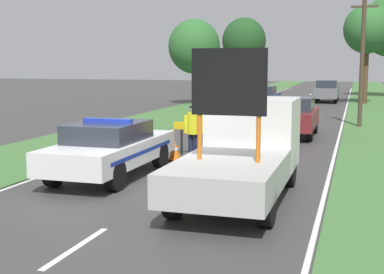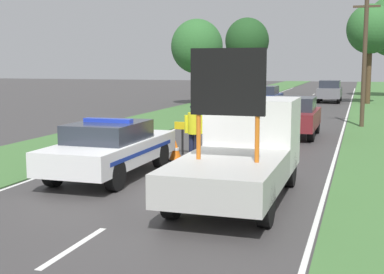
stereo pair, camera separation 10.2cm
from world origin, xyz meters
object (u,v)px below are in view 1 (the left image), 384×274
(police_officer, at_px, (194,128))
(queued_car_wagon_maroon, at_px, (291,116))
(roadside_tree_mid_left, at_px, (244,41))
(road_barrier, at_px, (213,129))
(queued_car_suv_grey, at_px, (327,91))
(work_truck, at_px, (244,149))
(pedestrian_civilian, at_px, (219,132))
(roadside_tree_near_left, at_px, (367,30))
(traffic_cone_centre_front, at_px, (151,144))
(queued_car_hatch_blue, at_px, (262,97))
(police_car, at_px, (111,148))
(queued_car_sedan_silver, at_px, (238,104))
(utility_pole, at_px, (362,58))
(traffic_cone_near_police, at_px, (175,151))
(roadside_tree_mid_right, at_px, (194,47))

(police_officer, xyz_separation_m, queued_car_wagon_maroon, (2.14, 6.65, -0.18))
(police_officer, bearing_deg, roadside_tree_mid_left, -79.93)
(road_barrier, height_order, queued_car_suv_grey, queued_car_suv_grey)
(work_truck, relative_size, pedestrian_civilian, 3.50)
(roadside_tree_near_left, bearing_deg, queued_car_wagon_maroon, -98.96)
(traffic_cone_centre_front, height_order, queued_car_hatch_blue, queued_car_hatch_blue)
(police_car, xyz_separation_m, queued_car_sedan_silver, (0.14, 15.19, 0.05))
(roadside_tree_near_left, distance_m, utility_pole, 15.42)
(queued_car_sedan_silver, xyz_separation_m, queued_car_suv_grey, (3.77, 14.76, 0.04))
(traffic_cone_near_police, relative_size, queued_car_wagon_maroon, 0.15)
(work_truck, distance_m, traffic_cone_centre_front, 6.50)
(police_officer, distance_m, pedestrian_civilian, 0.76)
(police_officer, bearing_deg, police_car, 61.84)
(work_truck, relative_size, traffic_cone_near_police, 8.64)
(police_car, bearing_deg, road_barrier, 62.88)
(work_truck, relative_size, roadside_tree_near_left, 0.75)
(traffic_cone_near_police, height_order, queued_car_sedan_silver, queued_car_sedan_silver)
(traffic_cone_near_police, xyz_separation_m, queued_car_hatch_blue, (-0.67, 19.80, 0.46))
(queued_car_suv_grey, height_order, roadside_tree_mid_left, roadside_tree_mid_left)
(roadside_tree_near_left, bearing_deg, roadside_tree_mid_right, -159.84)
(pedestrian_civilian, distance_m, roadside_tree_mid_right, 23.03)
(police_car, distance_m, traffic_cone_centre_front, 4.08)
(queued_car_sedan_silver, xyz_separation_m, roadside_tree_near_left, (6.54, 13.57, 4.57))
(police_car, xyz_separation_m, traffic_cone_near_police, (0.85, 2.70, -0.46))
(work_truck, height_order, traffic_cone_near_police, work_truck)
(roadside_tree_mid_right, bearing_deg, queued_car_sedan_silver, -60.37)
(traffic_cone_centre_front, bearing_deg, roadside_tree_near_left, 73.89)
(queued_car_hatch_blue, bearing_deg, queued_car_wagon_maroon, 104.57)
(roadside_tree_mid_left, bearing_deg, queued_car_sedan_silver, -79.00)
(police_officer, bearing_deg, traffic_cone_centre_front, -34.34)
(road_barrier, distance_m, queued_car_sedan_silver, 11.51)
(queued_car_sedan_silver, bearing_deg, queued_car_wagon_maroon, 120.53)
(traffic_cone_near_police, distance_m, queued_car_suv_grey, 27.43)
(queued_car_wagon_maroon, height_order, queued_car_sedan_silver, queued_car_wagon_maroon)
(roadside_tree_mid_right, bearing_deg, traffic_cone_near_police, -74.65)
(work_truck, relative_size, utility_pole, 0.88)
(traffic_cone_centre_front, bearing_deg, queued_car_hatch_blue, 87.99)
(police_car, relative_size, roadside_tree_mid_left, 0.67)
(work_truck, height_order, queued_car_sedan_silver, work_truck)
(queued_car_wagon_maroon, bearing_deg, roadside_tree_mid_left, -74.60)
(queued_car_suv_grey, height_order, roadside_tree_near_left, roadside_tree_near_left)
(traffic_cone_near_police, bearing_deg, road_barrier, 50.06)
(queued_car_sedan_silver, bearing_deg, queued_car_suv_grey, -104.31)
(traffic_cone_centre_front, xyz_separation_m, queued_car_hatch_blue, (0.65, 18.48, 0.52))
(police_officer, height_order, queued_car_hatch_blue, police_officer)
(work_truck, bearing_deg, roadside_tree_mid_right, -72.03)
(traffic_cone_near_police, height_order, queued_car_wagon_maroon, queued_car_wagon_maroon)
(pedestrian_civilian, bearing_deg, utility_pole, 51.04)
(queued_car_suv_grey, bearing_deg, queued_car_wagon_maroon, 89.18)
(police_car, distance_m, traffic_cone_near_police, 2.87)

